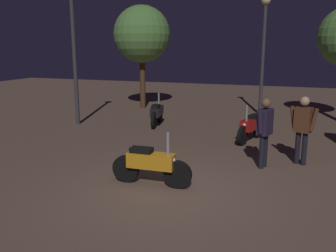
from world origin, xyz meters
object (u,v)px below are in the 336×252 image
(motorcycle_black_parked_right, at_px, (157,113))
(person_bystander_far, at_px, (265,127))
(motorcycle_orange_foreground, at_px, (151,164))
(streetlamp_far, at_px, (73,36))
(motorcycle_red_parked_left, at_px, (251,126))
(streetlamp_near, at_px, (264,40))
(person_rider_beside, at_px, (303,125))

(motorcycle_black_parked_right, distance_m, person_bystander_far, 5.18)
(motorcycle_orange_foreground, distance_m, streetlamp_far, 6.94)
(motorcycle_black_parked_right, height_order, streetlamp_far, streetlamp_far)
(motorcycle_red_parked_left, distance_m, person_bystander_far, 2.41)
(motorcycle_orange_foreground, xyz_separation_m, motorcycle_red_parked_left, (1.46, 4.13, 0.00))
(motorcycle_red_parked_left, height_order, streetlamp_near, streetlamp_near)
(motorcycle_red_parked_left, relative_size, streetlamp_far, 0.34)
(motorcycle_red_parked_left, distance_m, person_rider_beside, 2.27)
(motorcycle_red_parked_left, relative_size, motorcycle_black_parked_right, 0.98)
(person_bystander_far, height_order, streetlamp_near, streetlamp_near)
(motorcycle_red_parked_left, xyz_separation_m, streetlamp_far, (-6.09, 0.33, 2.63))
(motorcycle_orange_foreground, relative_size, streetlamp_far, 0.35)
(person_bystander_far, bearing_deg, motorcycle_red_parked_left, 124.48)
(motorcycle_red_parked_left, distance_m, motorcycle_black_parked_right, 3.53)
(motorcycle_black_parked_right, bearing_deg, streetlamp_far, 95.44)
(motorcycle_black_parked_right, height_order, person_rider_beside, person_rider_beside)
(person_rider_beside, bearing_deg, streetlamp_near, 35.42)
(person_rider_beside, height_order, person_bystander_far, person_rider_beside)
(motorcycle_orange_foreground, xyz_separation_m, person_bystander_far, (2.01, 1.84, 0.51))
(person_rider_beside, xyz_separation_m, streetlamp_near, (-1.52, 6.14, 2.01))
(streetlamp_near, bearing_deg, person_bystander_far, -83.94)
(streetlamp_near, bearing_deg, motorcycle_red_parked_left, -87.88)
(motorcycle_orange_foreground, bearing_deg, streetlamp_far, 134.45)
(streetlamp_far, bearing_deg, streetlamp_near, 34.43)
(motorcycle_orange_foreground, distance_m, motorcycle_black_parked_right, 5.55)
(motorcycle_black_parked_right, xyz_separation_m, streetlamp_near, (3.20, 3.31, 2.53))
(streetlamp_near, height_order, streetlamp_far, streetlamp_far)
(person_rider_beside, bearing_deg, person_bystander_far, 145.16)
(streetlamp_near, bearing_deg, motorcycle_black_parked_right, -134.04)
(person_rider_beside, distance_m, streetlamp_near, 6.64)
(motorcycle_red_parked_left, bearing_deg, person_bystander_far, 30.35)
(person_bystander_far, bearing_deg, motorcycle_black_parked_right, 160.31)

